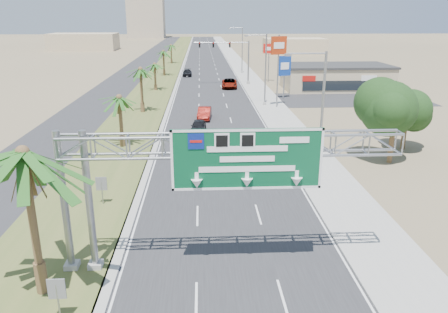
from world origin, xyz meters
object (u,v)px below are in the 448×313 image
object	(u,v)px
car_mid_lane	(204,113)
car_right_lane	(229,84)
car_far	(187,73)
car_left_lane	(198,126)
pole_sign_blue	(285,67)
palm_near	(23,154)
sign_gantry	(214,156)
signal_mast	(238,58)
pole_sign_red_near	(279,50)
pole_sign_red_far	(269,51)
store_building	(336,78)

from	to	relation	value
car_mid_lane	car_right_lane	world-z (taller)	car_right_lane
car_mid_lane	car_far	size ratio (longest dim) A/B	0.97
car_left_lane	pole_sign_blue	distance (m)	24.22
car_mid_lane	car_far	distance (m)	40.72
car_far	palm_near	bearing A→B (deg)	-93.56
sign_gantry	signal_mast	size ratio (longest dim) A/B	1.63
pole_sign_red_near	pole_sign_red_far	size ratio (longest dim) A/B	1.34
car_left_lane	car_mid_lane	distance (m)	6.52
palm_near	car_left_lane	bearing A→B (deg)	76.25
palm_near	car_mid_lane	distance (m)	37.29
car_mid_lane	car_right_lane	distance (m)	24.68
car_far	car_mid_lane	bearing A→B (deg)	-85.46
signal_mast	car_left_lane	size ratio (longest dim) A/B	2.59
car_right_lane	pole_sign_red_near	xyz separation A→B (m)	(5.56, -17.64, 7.11)
car_right_lane	pole_sign_red_near	size ratio (longest dim) A/B	0.58
sign_gantry	palm_near	size ratio (longest dim) A/B	2.01
car_far	pole_sign_blue	xyz separation A→B (m)	(15.77, -27.21, 4.18)
store_building	car_left_lane	distance (m)	37.34
car_far	pole_sign_red_near	world-z (taller)	pole_sign_red_near
pole_sign_blue	pole_sign_red_far	world-z (taller)	pole_sign_red_far
pole_sign_blue	car_right_lane	bearing A→B (deg)	125.68
car_left_lane	pole_sign_blue	bearing A→B (deg)	60.37
pole_sign_red_near	pole_sign_red_far	world-z (taller)	pole_sign_red_near
car_left_lane	pole_sign_red_near	distance (m)	18.54
store_building	pole_sign_red_near	xyz separation A→B (m)	(-13.00, -15.52, 5.91)
store_building	pole_sign_blue	xyz separation A→B (m)	(-10.78, -8.72, 2.85)
pole_sign_red_near	car_far	bearing A→B (deg)	111.72
car_far	pole_sign_blue	size ratio (longest dim) A/B	0.69
signal_mast	car_mid_lane	xyz separation A→B (m)	(-6.44, -28.07, -4.11)
store_building	car_left_lane	world-z (taller)	store_building
signal_mast	pole_sign_red_far	world-z (taller)	signal_mast
car_right_lane	car_far	distance (m)	18.21
palm_near	car_far	world-z (taller)	palm_near
pole_sign_red_near	pole_sign_red_far	bearing A→B (deg)	84.27
palm_near	store_building	distance (m)	66.04
signal_mast	pole_sign_blue	size ratio (longest dim) A/B	1.52
pole_sign_blue	pole_sign_red_near	bearing A→B (deg)	-108.08
car_right_lane	signal_mast	bearing A→B (deg)	69.07
car_mid_lane	pole_sign_red_near	world-z (taller)	pole_sign_red_near
car_mid_lane	pole_sign_red_far	distance (m)	34.34
car_left_lane	pole_sign_blue	size ratio (longest dim) A/B	0.59
car_mid_lane	store_building	bearing A→B (deg)	47.96
car_far	pole_sign_red_near	bearing A→B (deg)	-68.36
car_left_lane	pole_sign_red_near	bearing A→B (deg)	53.91
car_left_lane	sign_gantry	bearing A→B (deg)	-84.03
palm_near	pole_sign_blue	xyz separation A→B (m)	(20.42, 49.28, -2.08)
store_building	pole_sign_red_near	distance (m)	21.09
pole_sign_red_near	sign_gantry	bearing A→B (deg)	-103.93
signal_mast	pole_sign_red_far	xyz separation A→B (m)	(6.33, 3.40, 0.99)
sign_gantry	car_far	bearing A→B (deg)	92.68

